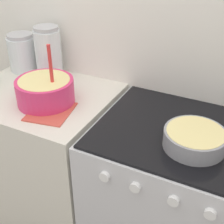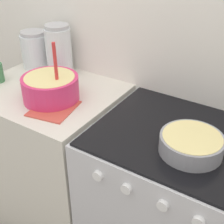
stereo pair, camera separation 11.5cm
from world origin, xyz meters
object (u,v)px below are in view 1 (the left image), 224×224
object	(u,v)px
stove	(170,206)
storage_jar_middle	(49,56)
baking_pan	(195,139)
storage_jar_left	(23,55)
mixing_bowl	(45,90)

from	to	relation	value
stove	storage_jar_middle	xyz separation A→B (m)	(-0.79, 0.20, 0.56)
baking_pan	storage_jar_left	xyz separation A→B (m)	(-1.05, 0.28, 0.05)
baking_pan	storage_jar_middle	bearing A→B (deg)	162.03
mixing_bowl	baking_pan	distance (m)	0.70
storage_jar_left	baking_pan	bearing A→B (deg)	-14.97
storage_jar_left	stove	bearing A→B (deg)	-11.45
stove	baking_pan	bearing A→B (deg)	-48.99
stove	storage_jar_left	bearing A→B (deg)	168.55
mixing_bowl	baking_pan	world-z (taller)	mixing_bowl
storage_jar_left	mixing_bowl	bearing A→B (deg)	-36.40
mixing_bowl	baking_pan	size ratio (longest dim) A/B	1.24
baking_pan	storage_jar_middle	world-z (taller)	storage_jar_middle
mixing_bowl	storage_jar_middle	world-z (taller)	mixing_bowl
stove	storage_jar_left	world-z (taller)	storage_jar_left
stove	storage_jar_middle	size ratio (longest dim) A/B	3.26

